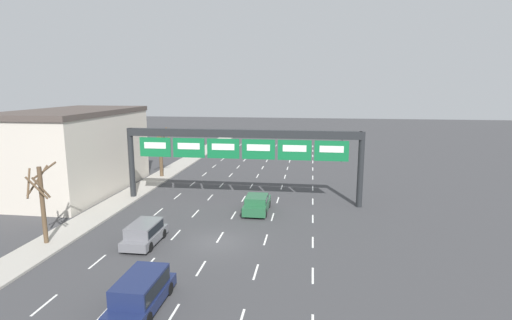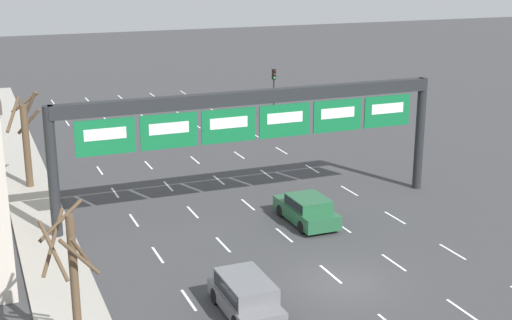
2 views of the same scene
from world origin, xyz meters
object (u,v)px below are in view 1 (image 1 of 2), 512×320
object	(u,v)px
car_green	(257,203)
traffic_light_near_gantry	(342,141)
suv_grey	(145,232)
tree_bare_closest	(41,199)
suv_navy	(141,290)
sign_gantry	(241,145)
tree_bare_second	(161,150)

from	to	relation	value
car_green	traffic_light_near_gantry	world-z (taller)	traffic_light_near_gantry
suv_grey	traffic_light_near_gantry	distance (m)	36.13
traffic_light_near_gantry	tree_bare_closest	distance (m)	40.27
suv_grey	suv_navy	bearing A→B (deg)	-67.72
sign_gantry	tree_bare_second	xyz separation A→B (m)	(-11.21, 9.03, -2.24)
sign_gantry	suv_grey	world-z (taller)	sign_gantry
suv_grey	tree_bare_second	size ratio (longest dim) A/B	0.70
suv_navy	tree_bare_second	size ratio (longest dim) A/B	0.80
car_green	suv_grey	xyz separation A→B (m)	(-6.66, -8.06, 0.06)
car_green	suv_grey	distance (m)	10.46
car_green	sign_gantry	bearing A→B (deg)	123.54
car_green	suv_navy	size ratio (longest dim) A/B	0.95
traffic_light_near_gantry	tree_bare_second	bearing A→B (deg)	-149.80
car_green	tree_bare_closest	xyz separation A→B (m)	(-13.36, -9.10, 2.46)
sign_gantry	car_green	size ratio (longest dim) A/B	4.98
car_green	tree_bare_second	bearing A→B (deg)	137.87
suv_grey	tree_bare_closest	world-z (taller)	tree_bare_closest
car_green	traffic_light_near_gantry	distance (m)	26.15
suv_navy	tree_bare_second	distance (m)	29.22
suv_grey	tree_bare_second	world-z (taller)	tree_bare_second
sign_gantry	traffic_light_near_gantry	distance (m)	24.34
tree_bare_closest	tree_bare_second	size ratio (longest dim) A/B	0.95
car_green	tree_bare_second	size ratio (longest dim) A/B	0.76
sign_gantry	traffic_light_near_gantry	bearing A→B (deg)	63.91
car_green	suv_navy	xyz separation A→B (m)	(-3.51, -15.73, 0.14)
suv_navy	tree_bare_second	xyz separation A→B (m)	(-9.53, 27.53, 2.25)
traffic_light_near_gantry	tree_bare_second	distance (m)	25.29
tree_bare_second	suv_navy	bearing A→B (deg)	-70.91
traffic_light_near_gantry	tree_bare_second	xyz separation A→B (m)	(-21.86, -12.72, 0.15)
car_green	suv_grey	world-z (taller)	suv_grey
sign_gantry	tree_bare_closest	distance (m)	16.69
suv_navy	car_green	bearing A→B (deg)	77.41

